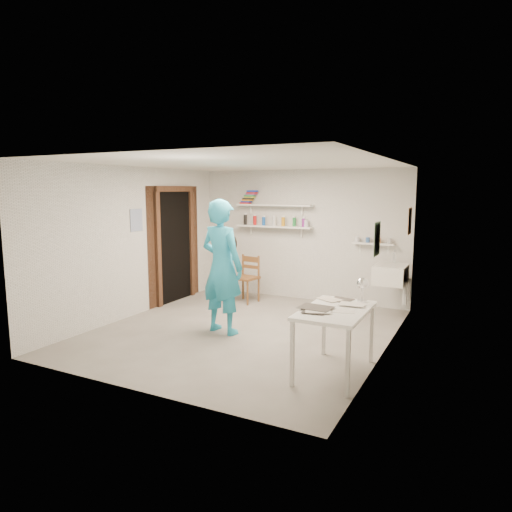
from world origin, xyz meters
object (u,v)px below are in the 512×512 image
at_px(belfast_sink, 391,274).
at_px(wooden_chair, 245,278).
at_px(desk_lamp, 363,283).
at_px(work_table, 335,341).
at_px(wall_clock, 227,243).
at_px(man, 222,267).

relative_size(belfast_sink, wooden_chair, 0.67).
height_order(wooden_chair, desk_lamp, desk_lamp).
bearing_deg(work_table, wall_clock, 154.02).
bearing_deg(belfast_sink, work_table, -92.42).
xyz_separation_m(belfast_sink, wooden_chair, (-2.54, -0.18, -0.25)).
xyz_separation_m(man, wooden_chair, (-0.54, 1.70, -0.51)).
height_order(belfast_sink, wooden_chair, wooden_chair).
bearing_deg(man, wall_clock, -69.63).
relative_size(man, desk_lamp, 13.70).
distance_m(man, desk_lamp, 2.09).
bearing_deg(wooden_chair, belfast_sink, 12.89).
distance_m(wall_clock, work_table, 2.32).
xyz_separation_m(belfast_sink, wall_clock, (-2.03, -1.67, 0.57)).
distance_m(wall_clock, wooden_chair, 1.77).
bearing_deg(wooden_chair, desk_lamp, -28.34).
bearing_deg(wooden_chair, wall_clock, -62.52).
bearing_deg(belfast_sink, man, -136.64).
bearing_deg(work_table, wooden_chair, 135.02).
height_order(wall_clock, work_table, wall_clock).
distance_m(belfast_sink, desk_lamp, 2.18).
height_order(man, desk_lamp, man).
distance_m(belfast_sink, wall_clock, 2.69).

